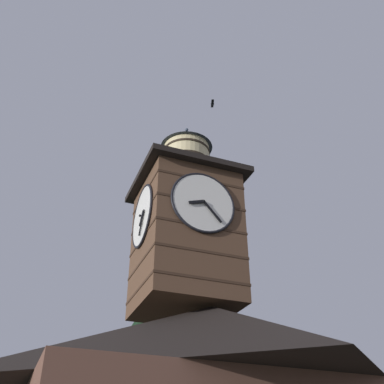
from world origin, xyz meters
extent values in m
pyramid|color=black|center=(-0.87, -1.98, 5.37)|extent=(12.14, 9.96, 2.98)
cube|color=brown|center=(-0.22, -2.94, 9.57)|extent=(3.59, 3.59, 5.42)
cube|color=#3C291C|center=(-0.22, -2.94, 7.51)|extent=(3.63, 3.63, 0.10)
cube|color=#3C291C|center=(-0.22, -2.94, 8.53)|extent=(3.63, 3.63, 0.10)
cube|color=#3C291C|center=(-0.22, -2.94, 9.54)|extent=(3.63, 3.63, 0.10)
cube|color=#3C291C|center=(-0.22, -2.94, 10.56)|extent=(3.63, 3.63, 0.10)
cube|color=#3C291C|center=(-0.22, -2.94, 11.57)|extent=(3.63, 3.63, 0.10)
cylinder|color=white|center=(-0.22, -1.12, 10.52)|extent=(2.50, 0.10, 2.50)
torus|color=black|center=(-0.22, -1.09, 10.52)|extent=(2.60, 0.10, 2.60)
cube|color=black|center=(0.08, -1.02, 10.42)|extent=(0.63, 0.04, 0.30)
cube|color=black|center=(-0.56, -1.02, 10.14)|extent=(0.75, 0.04, 0.81)
sphere|color=black|center=(-0.22, -1.01, 10.52)|extent=(0.10, 0.10, 0.10)
cylinder|color=white|center=(1.61, -2.94, 10.52)|extent=(0.10, 2.50, 2.50)
torus|color=black|center=(1.63, -2.94, 10.52)|extent=(0.10, 2.60, 2.60)
cube|color=black|center=(1.71, -2.73, 10.28)|extent=(0.04, 0.51, 0.54)
cube|color=black|center=(1.71, -2.68, 10.08)|extent=(0.04, 0.59, 0.92)
sphere|color=black|center=(1.72, -2.94, 10.52)|extent=(0.10, 0.10, 0.10)
cube|color=black|center=(-0.22, -2.94, 12.40)|extent=(4.29, 4.29, 0.25)
cylinder|color=beige|center=(-0.22, -2.94, 13.47)|extent=(2.04, 2.04, 1.89)
cylinder|color=#2D2319|center=(-0.22, -2.94, 12.84)|extent=(2.10, 2.10, 0.10)
cylinder|color=#2D2319|center=(-0.22, -2.94, 13.47)|extent=(2.10, 2.10, 0.10)
cylinder|color=#2D2319|center=(-0.22, -2.94, 14.10)|extent=(2.10, 2.10, 0.10)
cone|color=#2D3847|center=(-0.22, -2.94, 14.89)|extent=(2.34, 2.34, 0.96)
sphere|color=#424C5B|center=(-0.22, -2.94, 15.47)|extent=(0.16, 0.16, 0.16)
cone|color=black|center=(-1.48, -8.70, 6.27)|extent=(5.99, 5.99, 4.37)
cone|color=black|center=(-1.48, -8.70, 8.85)|extent=(5.02, 5.02, 4.30)
cone|color=black|center=(-1.48, -8.70, 11.13)|extent=(4.05, 4.05, 3.64)
cone|color=black|center=(-1.48, -8.70, 14.23)|extent=(3.08, 3.08, 4.61)
cone|color=black|center=(-1.48, -8.70, 16.30)|extent=(2.11, 2.11, 3.53)
sphere|color=silver|center=(-12.28, -28.22, 12.13)|extent=(2.00, 2.00, 2.00)
ellipsoid|color=black|center=(-3.27, -6.67, 21.34)|extent=(0.25, 0.19, 0.12)
cube|color=black|center=(-3.22, -6.51, 21.34)|extent=(0.26, 0.38, 0.10)
cube|color=black|center=(-3.33, -6.84, 21.34)|extent=(0.26, 0.38, 0.10)
camera|label=1|loc=(5.67, 12.88, 1.41)|focal=44.06mm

